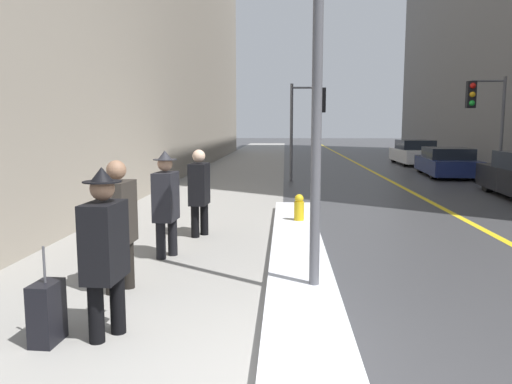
# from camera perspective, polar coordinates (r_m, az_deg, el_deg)

# --- Properties ---
(sidewalk_slab) EXTENTS (4.00, 80.00, 0.01)m
(sidewalk_slab) POSITION_cam_1_polar(r_m,az_deg,el_deg) (18.75, -2.95, 1.30)
(sidewalk_slab) COLOR gray
(sidewalk_slab) RESTS_ON ground
(road_centre_stripe) EXTENTS (0.16, 80.00, 0.00)m
(road_centre_stripe) POSITION_cam_1_polar(r_m,az_deg,el_deg) (19.06, 15.30, 1.13)
(road_centre_stripe) COLOR gold
(road_centre_stripe) RESTS_ON ground
(snow_bank_curb) EXTENTS (0.84, 9.05, 0.17)m
(snow_bank_curb) POSITION_cam_1_polar(r_m,az_deg,el_deg) (7.95, 4.80, -6.78)
(snow_bank_curb) COLOR silver
(snow_bank_curb) RESTS_ON ground
(lamp_post) EXTENTS (0.28, 0.28, 5.04)m
(lamp_post) POSITION_cam_1_polar(r_m,az_deg,el_deg) (5.89, 7.08, 16.84)
(lamp_post) COLOR #515156
(lamp_post) RESTS_ON ground
(traffic_light_near) EXTENTS (1.31, 0.32, 3.59)m
(traffic_light_near) POSITION_cam_1_polar(r_m,az_deg,el_deg) (18.81, 6.21, 9.18)
(traffic_light_near) COLOR #515156
(traffic_light_near) RESTS_ON ground
(traffic_light_far) EXTENTS (1.31, 0.32, 3.70)m
(traffic_light_far) POSITION_cam_1_polar(r_m,az_deg,el_deg) (18.76, 24.52, 8.80)
(traffic_light_far) COLOR #515156
(traffic_light_far) RESTS_ON ground
(pedestrian_with_shoulder_bag) EXTENTS (0.36, 0.73, 1.67)m
(pedestrian_with_shoulder_bag) POSITION_cam_1_polar(r_m,az_deg,el_deg) (4.98, -16.86, -6.01)
(pedestrian_with_shoulder_bag) COLOR black
(pedestrian_with_shoulder_bag) RESTS_ON ground
(pedestrian_trailing) EXTENTS (0.34, 0.75, 1.64)m
(pedestrian_trailing) POSITION_cam_1_polar(r_m,az_deg,el_deg) (6.35, -15.44, -3.08)
(pedestrian_trailing) COLOR black
(pedestrian_trailing) RESTS_ON ground
(pedestrian_in_fedora) EXTENTS (0.36, 0.53, 1.68)m
(pedestrian_in_fedora) POSITION_cam_1_polar(r_m,az_deg,el_deg) (7.82, -10.26, -0.89)
(pedestrian_in_fedora) COLOR black
(pedestrian_in_fedora) RESTS_ON ground
(pedestrian_in_glasses) EXTENTS (0.33, 0.74, 1.62)m
(pedestrian_in_glasses) POSITION_cam_1_polar(r_m,az_deg,el_deg) (9.26, -6.49, 0.37)
(pedestrian_in_glasses) COLOR black
(pedestrian_in_glasses) RESTS_ON ground
(parked_car_navy) EXTENTS (2.17, 4.68, 1.16)m
(parked_car_navy) POSITION_cam_1_polar(r_m,az_deg,el_deg) (21.98, 20.94, 3.17)
(parked_car_navy) COLOR navy
(parked_car_navy) RESTS_ON ground
(parked_car_white) EXTENTS (1.81, 4.38, 1.31)m
(parked_car_white) POSITION_cam_1_polar(r_m,az_deg,el_deg) (27.97, 17.63, 4.30)
(parked_car_white) COLOR silver
(parked_car_white) RESTS_ON ground
(rolling_suitcase) EXTENTS (0.24, 0.37, 0.95)m
(rolling_suitcase) POSITION_cam_1_polar(r_m,az_deg,el_deg) (5.21, -22.78, -12.66)
(rolling_suitcase) COLOR black
(rolling_suitcase) RESTS_ON ground
(fire_hydrant) EXTENTS (0.20, 0.20, 0.70)m
(fire_hydrant) POSITION_cam_1_polar(r_m,az_deg,el_deg) (10.02, 4.94, -2.26)
(fire_hydrant) COLOR gold
(fire_hydrant) RESTS_ON ground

